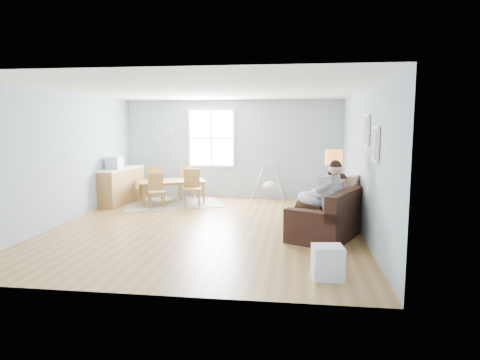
# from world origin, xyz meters

# --- Properties ---
(room) EXTENTS (8.40, 9.40, 3.90)m
(room) POSITION_xyz_m (0.00, 0.00, 2.42)
(room) COLOR olive
(window) EXTENTS (1.32, 0.08, 1.62)m
(window) POSITION_xyz_m (-0.60, 3.46, 1.65)
(window) COLOR white
(window) RESTS_ON room
(pictures) EXTENTS (0.05, 1.34, 0.74)m
(pictures) POSITION_xyz_m (2.97, -1.05, 1.85)
(pictures) COLOR white
(pictures) RESTS_ON room
(wall_plates) EXTENTS (0.67, 0.02, 0.66)m
(wall_plates) POSITION_xyz_m (-2.00, 3.47, 1.83)
(wall_plates) COLOR #889AA3
(wall_plates) RESTS_ON room
(sofa) EXTENTS (1.77, 2.39, 0.89)m
(sofa) POSITION_xyz_m (2.51, -0.26, 0.31)
(sofa) COLOR black
(sofa) RESTS_ON room
(green_throw) EXTENTS (1.28, 1.21, 0.04)m
(green_throw) POSITION_xyz_m (2.74, 0.44, 0.56)
(green_throw) COLOR #166223
(green_throw) RESTS_ON sofa
(beige_pillow) EXTENTS (0.37, 0.53, 0.52)m
(beige_pillow) POSITION_xyz_m (2.88, 0.17, 0.81)
(beige_pillow) COLOR #BDA891
(beige_pillow) RESTS_ON sofa
(father) EXTENTS (1.06, 0.77, 1.42)m
(father) POSITION_xyz_m (2.25, -0.48, 0.76)
(father) COLOR #99989B
(father) RESTS_ON sofa
(nursing_pillow) EXTENTS (0.82, 0.81, 0.24)m
(nursing_pillow) POSITION_xyz_m (2.10, -0.41, 0.69)
(nursing_pillow) COLOR #ACCAD7
(nursing_pillow) RESTS_ON father
(infant) EXTENTS (0.19, 0.41, 0.15)m
(infant) POSITION_xyz_m (2.11, -0.38, 0.78)
(infant) COLOR silver
(infant) RESTS_ON nursing_pillow
(toddler) EXTENTS (0.62, 0.45, 0.91)m
(toddler) POSITION_xyz_m (2.52, -0.03, 0.76)
(toddler) COLOR silver
(toddler) RESTS_ON sofa
(floor_lamp) EXTENTS (0.32, 0.32, 1.57)m
(floor_lamp) POSITION_xyz_m (2.46, -0.18, 1.30)
(floor_lamp) COLOR black
(floor_lamp) RESTS_ON room
(storage_cube) EXTENTS (0.44, 0.40, 0.44)m
(storage_cube) POSITION_xyz_m (2.21, -2.63, 0.22)
(storage_cube) COLOR white
(storage_cube) RESTS_ON room
(rug) EXTENTS (2.91, 2.59, 0.01)m
(rug) POSITION_xyz_m (-1.43, 2.35, 0.01)
(rug) COLOR gray
(rug) RESTS_ON room
(dining_table) EXTENTS (1.93, 1.58, 0.59)m
(dining_table) POSITION_xyz_m (-1.43, 2.35, 0.30)
(dining_table) COLOR olive
(dining_table) RESTS_ON rug
(chair_sw) EXTENTS (0.52, 0.52, 0.86)m
(chair_sw) POSITION_xyz_m (-1.60, 1.63, 0.48)
(chair_sw) COLOR olive
(chair_sw) RESTS_ON rug
(chair_se) EXTENTS (0.52, 0.52, 0.94)m
(chair_se) POSITION_xyz_m (-0.80, 1.97, 0.53)
(chair_se) COLOR olive
(chair_se) RESTS_ON rug
(chair_nw) EXTENTS (0.56, 0.56, 0.91)m
(chair_nw) POSITION_xyz_m (-2.04, 2.74, 0.52)
(chair_nw) COLOR olive
(chair_nw) RESTS_ON rug
(chair_ne) EXTENTS (0.53, 0.53, 0.88)m
(chair_ne) POSITION_xyz_m (-1.24, 3.06, 0.50)
(chair_ne) COLOR olive
(chair_ne) RESTS_ON rug
(counter) EXTENTS (0.68, 1.69, 0.92)m
(counter) POSITION_xyz_m (-2.70, 2.13, 0.47)
(counter) COLOR olive
(counter) RESTS_ON room
(monitor) EXTENTS (0.36, 0.34, 0.32)m
(monitor) POSITION_xyz_m (-2.73, 1.81, 1.08)
(monitor) COLOR #ADADB2
(monitor) RESTS_ON counter
(baby_swing) EXTENTS (0.99, 1.00, 0.93)m
(baby_swing) POSITION_xyz_m (1.06, 3.10, 0.42)
(baby_swing) COLOR #ADADB2
(baby_swing) RESTS_ON room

